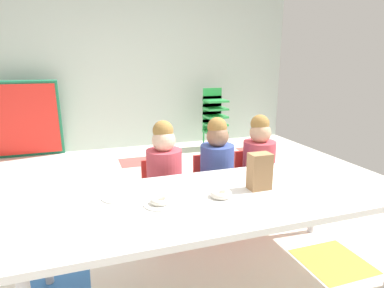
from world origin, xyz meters
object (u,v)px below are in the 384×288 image
seated_child_far_right (258,160)px  kid_chair_green_stack (214,115)px  paper_plate_center_table (118,197)px  paper_bag_brown (260,171)px  folded_activity_table (26,120)px  donut_powdered_loose (221,194)px  seated_child_near_camera (164,170)px  seated_child_middle_seat (217,164)px  paper_plate_near_edge (160,204)px  craft_table (218,202)px  donut_powdered_on_plate (160,200)px

seated_child_far_right → kid_chair_green_stack: bearing=75.7°
paper_plate_center_table → paper_bag_brown: bearing=-9.7°
folded_activity_table → donut_powdered_loose: bearing=-67.1°
seated_child_near_camera → donut_powdered_loose: (0.16, -0.67, 0.06)m
seated_child_middle_seat → paper_plate_near_edge: seated_child_middle_seat is taller
seated_child_middle_seat → paper_plate_center_table: bearing=-148.9°
seated_child_middle_seat → seated_child_far_right: 0.37m
paper_plate_center_table → craft_table: bearing=-16.2°
donut_powdered_on_plate → seated_child_far_right: bearing=33.9°
donut_powdered_on_plate → craft_table: bearing=1.3°
folded_activity_table → paper_plate_center_table: folded_activity_table is taller
paper_plate_near_edge → donut_powdered_on_plate: 0.02m
kid_chair_green_stack → paper_bag_brown: (-0.97, -3.02, 0.18)m
kid_chair_green_stack → paper_bag_brown: 3.17m
paper_plate_center_table → paper_plate_near_edge: bearing=-39.1°
craft_table → seated_child_middle_seat: bearing=67.9°
seated_child_middle_seat → paper_bag_brown: 0.65m
paper_plate_near_edge → donut_powdered_loose: donut_powdered_loose is taller
seated_child_middle_seat → donut_powdered_on_plate: seated_child_middle_seat is taller
paper_plate_near_edge → folded_activity_table: bearing=107.8°
seated_child_near_camera → paper_plate_near_edge: (-0.18, -0.65, 0.04)m
seated_child_far_right → paper_plate_center_table: size_ratio=5.10×
paper_bag_brown → craft_table: bearing=-176.0°
paper_bag_brown → paper_plate_near_edge: (-0.61, -0.03, -0.11)m
paper_plate_near_edge → donut_powdered_loose: 0.35m
seated_child_near_camera → paper_bag_brown: 0.77m
donut_powdered_on_plate → kid_chair_green_stack: bearing=62.5°
paper_bag_brown → seated_child_far_right: bearing=60.1°
paper_plate_near_edge → paper_plate_center_table: bearing=140.9°
paper_plate_near_edge → donut_powdered_on_plate: donut_powdered_on_plate is taller
paper_plate_near_edge → donut_powdered_on_plate: bearing=0.0°
seated_child_near_camera → donut_powdered_on_plate: (-0.18, -0.65, 0.06)m
seated_child_far_right → folded_activity_table: 3.40m
craft_table → donut_powdered_loose: donut_powdered_loose is taller
paper_bag_brown → donut_powdered_on_plate: bearing=-177.5°
seated_child_near_camera → seated_child_far_right: 0.79m
seated_child_far_right → paper_plate_center_table: seated_child_far_right is taller
seated_child_near_camera → paper_plate_center_table: size_ratio=5.10×
seated_child_far_right → craft_table: bearing=-134.3°
seated_child_far_right → paper_bag_brown: seated_child_far_right is taller
paper_plate_near_edge → donut_powdered_loose: size_ratio=1.48×
folded_activity_table → paper_bag_brown: bearing=-63.1°
donut_powdered_loose → donut_powdered_on_plate: bearing=178.0°
paper_plate_center_table → kid_chair_green_stack: bearing=58.1°
seated_child_far_right → paper_plate_near_edge: seated_child_far_right is taller
paper_bag_brown → donut_powdered_on_plate: 0.62m
seated_child_near_camera → seated_child_middle_seat: (0.42, 0.00, 0.00)m
seated_child_far_right → paper_plate_near_edge: size_ratio=5.10×
seated_child_near_camera → folded_activity_table: bearing=115.0°
craft_table → paper_plate_near_edge: (-0.34, -0.01, 0.05)m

